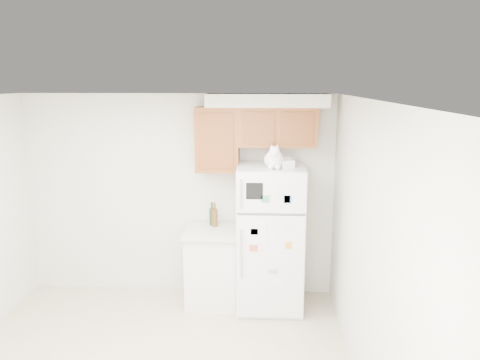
# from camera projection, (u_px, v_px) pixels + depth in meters

# --- Properties ---
(room_shell) EXTENTS (3.84, 4.04, 2.52)m
(room_shell) POSITION_uv_depth(u_px,v_px,m) (156.00, 197.00, 4.00)
(room_shell) COLOR beige
(room_shell) RESTS_ON ground_plane
(refrigerator) EXTENTS (0.76, 0.78, 1.70)m
(refrigerator) POSITION_uv_depth(u_px,v_px,m) (270.00, 238.00, 5.45)
(refrigerator) COLOR white
(refrigerator) RESTS_ON ground_plane
(base_counter) EXTENTS (0.64, 0.64, 0.92)m
(base_counter) POSITION_uv_depth(u_px,v_px,m) (212.00, 266.00, 5.63)
(base_counter) COLOR white
(base_counter) RESTS_ON ground_plane
(cat) EXTENTS (0.27, 0.40, 0.28)m
(cat) POSITION_uv_depth(u_px,v_px,m) (274.00, 159.00, 5.14)
(cat) COLOR white
(cat) RESTS_ON refrigerator
(storage_box_back) EXTENTS (0.20, 0.17, 0.10)m
(storage_box_back) POSITION_uv_depth(u_px,v_px,m) (282.00, 161.00, 5.30)
(storage_box_back) COLOR white
(storage_box_back) RESTS_ON refrigerator
(storage_box_front) EXTENTS (0.18, 0.16, 0.09)m
(storage_box_front) POSITION_uv_depth(u_px,v_px,m) (287.00, 164.00, 5.16)
(storage_box_front) COLOR white
(storage_box_front) RESTS_ON refrigerator
(bottle_green) EXTENTS (0.07, 0.07, 0.29)m
(bottle_green) POSITION_uv_depth(u_px,v_px,m) (212.00, 214.00, 5.68)
(bottle_green) COLOR #19381E
(bottle_green) RESTS_ON base_counter
(bottle_amber) EXTENTS (0.07, 0.07, 0.30)m
(bottle_amber) POSITION_uv_depth(u_px,v_px,m) (215.00, 215.00, 5.62)
(bottle_amber) COLOR #593814
(bottle_amber) RESTS_ON base_counter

